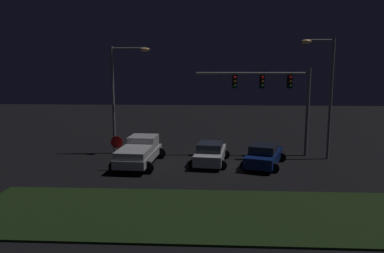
{
  "coord_description": "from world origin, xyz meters",
  "views": [
    {
      "loc": [
        -0.18,
        -24.02,
        6.48
      ],
      "look_at": [
        -1.43,
        0.42,
        2.55
      ],
      "focal_mm": 34.1,
      "sensor_mm": 36.0,
      "label": 1
    }
  ],
  "objects_px": {
    "pickup_truck": "(140,150)",
    "traffic_signal_gantry": "(275,90)",
    "street_lamp_left": "(121,86)",
    "street_lamp_right": "(325,85)",
    "car_sedan_far": "(264,155)",
    "car_sedan": "(210,153)",
    "stop_sign": "(117,146)"
  },
  "relations": [
    {
      "from": "car_sedan",
      "to": "stop_sign",
      "type": "relative_size",
      "value": 2.05
    },
    {
      "from": "street_lamp_left",
      "to": "stop_sign",
      "type": "bearing_deg",
      "value": -80.43
    },
    {
      "from": "car_sedan_far",
      "to": "pickup_truck",
      "type": "bearing_deg",
      "value": 109.31
    },
    {
      "from": "street_lamp_left",
      "to": "street_lamp_right",
      "type": "bearing_deg",
      "value": -3.87
    },
    {
      "from": "car_sedan",
      "to": "traffic_signal_gantry",
      "type": "relative_size",
      "value": 0.55
    },
    {
      "from": "stop_sign",
      "to": "traffic_signal_gantry",
      "type": "bearing_deg",
      "value": 23.75
    },
    {
      "from": "stop_sign",
      "to": "street_lamp_left",
      "type": "bearing_deg",
      "value": 99.57
    },
    {
      "from": "street_lamp_right",
      "to": "stop_sign",
      "type": "bearing_deg",
      "value": -165.16
    },
    {
      "from": "traffic_signal_gantry",
      "to": "car_sedan",
      "type": "bearing_deg",
      "value": -149.52
    },
    {
      "from": "pickup_truck",
      "to": "traffic_signal_gantry",
      "type": "xyz_separation_m",
      "value": [
        9.45,
        3.23,
        3.9
      ]
    },
    {
      "from": "car_sedan",
      "to": "street_lamp_left",
      "type": "bearing_deg",
      "value": 74.02
    },
    {
      "from": "pickup_truck",
      "to": "traffic_signal_gantry",
      "type": "height_order",
      "value": "traffic_signal_gantry"
    },
    {
      "from": "street_lamp_left",
      "to": "stop_sign",
      "type": "xyz_separation_m",
      "value": [
        0.79,
        -4.69,
        -3.56
      ]
    },
    {
      "from": "traffic_signal_gantry",
      "to": "street_lamp_right",
      "type": "bearing_deg",
      "value": -16.54
    },
    {
      "from": "car_sedan",
      "to": "street_lamp_right",
      "type": "xyz_separation_m",
      "value": [
        7.99,
        1.77,
        4.57
      ]
    },
    {
      "from": "pickup_truck",
      "to": "car_sedan_far",
      "type": "relative_size",
      "value": 1.16
    },
    {
      "from": "car_sedan",
      "to": "street_lamp_left",
      "type": "distance_m",
      "value": 8.49
    },
    {
      "from": "street_lamp_left",
      "to": "street_lamp_right",
      "type": "height_order",
      "value": "street_lamp_right"
    },
    {
      "from": "traffic_signal_gantry",
      "to": "street_lamp_left",
      "type": "bearing_deg",
      "value": 179.94
    },
    {
      "from": "pickup_truck",
      "to": "street_lamp_right",
      "type": "relative_size",
      "value": 0.65
    },
    {
      "from": "pickup_truck",
      "to": "stop_sign",
      "type": "xyz_separation_m",
      "value": [
        -1.17,
        -1.44,
        0.56
      ]
    },
    {
      "from": "car_sedan_far",
      "to": "traffic_signal_gantry",
      "type": "distance_m",
      "value": 5.36
    },
    {
      "from": "car_sedan_far",
      "to": "street_lamp_left",
      "type": "bearing_deg",
      "value": 91.72
    },
    {
      "from": "car_sedan",
      "to": "car_sedan_far",
      "type": "bearing_deg",
      "value": -90.55
    },
    {
      "from": "pickup_truck",
      "to": "car_sedan",
      "type": "height_order",
      "value": "pickup_truck"
    },
    {
      "from": "street_lamp_right",
      "to": "street_lamp_left",
      "type": "bearing_deg",
      "value": 176.13
    },
    {
      "from": "car_sedan",
      "to": "car_sedan_far",
      "type": "relative_size",
      "value": 0.96
    },
    {
      "from": "car_sedan_far",
      "to": "traffic_signal_gantry",
      "type": "bearing_deg",
      "value": -0.38
    },
    {
      "from": "stop_sign",
      "to": "car_sedan_far",
      "type": "bearing_deg",
      "value": 8.89
    },
    {
      "from": "car_sedan",
      "to": "traffic_signal_gantry",
      "type": "bearing_deg",
      "value": -53.15
    },
    {
      "from": "car_sedan",
      "to": "street_lamp_left",
      "type": "xyz_separation_m",
      "value": [
        -6.73,
        2.77,
        4.38
      ]
    },
    {
      "from": "pickup_truck",
      "to": "car_sedan",
      "type": "relative_size",
      "value": 1.21
    }
  ]
}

